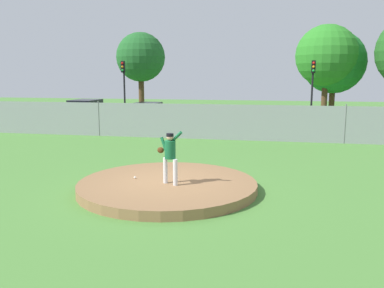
{
  "coord_description": "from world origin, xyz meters",
  "views": [
    {
      "loc": [
        3.03,
        -11.3,
        3.44
      ],
      "look_at": [
        0.3,
        2.3,
        1.05
      ],
      "focal_mm": 37.06,
      "sensor_mm": 36.0,
      "label": 1
    }
  ],
  "objects_px": {
    "baseball": "(135,177)",
    "traffic_light_far": "(313,80)",
    "parked_car_silver": "(146,115)",
    "parked_car_navy": "(86,113)",
    "traffic_light_near": "(124,79)",
    "pitcher_youth": "(170,153)",
    "traffic_cone_orange": "(374,135)"
  },
  "relations": [
    {
      "from": "pitcher_youth",
      "to": "traffic_light_near",
      "type": "height_order",
      "value": "traffic_light_near"
    },
    {
      "from": "traffic_light_near",
      "to": "pitcher_youth",
      "type": "bearing_deg",
      "value": -65.54
    },
    {
      "from": "parked_car_silver",
      "to": "parked_car_navy",
      "type": "height_order",
      "value": "parked_car_navy"
    },
    {
      "from": "pitcher_youth",
      "to": "traffic_light_far",
      "type": "height_order",
      "value": "traffic_light_far"
    },
    {
      "from": "parked_car_navy",
      "to": "traffic_cone_orange",
      "type": "xyz_separation_m",
      "value": [
        18.57,
        -3.21,
        -0.57
      ]
    },
    {
      "from": "pitcher_youth",
      "to": "traffic_cone_orange",
      "type": "relative_size",
      "value": 2.93
    },
    {
      "from": "parked_car_navy",
      "to": "traffic_cone_orange",
      "type": "height_order",
      "value": "parked_car_navy"
    },
    {
      "from": "baseball",
      "to": "traffic_light_near",
      "type": "relative_size",
      "value": 0.02
    },
    {
      "from": "baseball",
      "to": "traffic_light_far",
      "type": "height_order",
      "value": "traffic_light_far"
    },
    {
      "from": "traffic_light_near",
      "to": "traffic_light_far",
      "type": "bearing_deg",
      "value": -0.69
    },
    {
      "from": "pitcher_youth",
      "to": "parked_car_navy",
      "type": "height_order",
      "value": "pitcher_youth"
    },
    {
      "from": "parked_car_silver",
      "to": "parked_car_navy",
      "type": "relative_size",
      "value": 1.14
    },
    {
      "from": "traffic_cone_orange",
      "to": "parked_car_silver",
      "type": "bearing_deg",
      "value": 168.96
    },
    {
      "from": "traffic_light_near",
      "to": "traffic_light_far",
      "type": "height_order",
      "value": "traffic_light_near"
    },
    {
      "from": "parked_car_silver",
      "to": "traffic_cone_orange",
      "type": "relative_size",
      "value": 8.48
    },
    {
      "from": "traffic_cone_orange",
      "to": "traffic_light_near",
      "type": "xyz_separation_m",
      "value": [
        -17.2,
        7.28,
        2.9
      ]
    },
    {
      "from": "traffic_light_near",
      "to": "baseball",
      "type": "bearing_deg",
      "value": -68.24
    },
    {
      "from": "baseball",
      "to": "traffic_light_far",
      "type": "relative_size",
      "value": 0.02
    },
    {
      "from": "traffic_cone_orange",
      "to": "parked_car_navy",
      "type": "bearing_deg",
      "value": 170.19
    },
    {
      "from": "parked_car_silver",
      "to": "parked_car_navy",
      "type": "distance_m",
      "value": 4.69
    },
    {
      "from": "pitcher_youth",
      "to": "baseball",
      "type": "distance_m",
      "value": 1.58
    },
    {
      "from": "traffic_light_near",
      "to": "parked_car_navy",
      "type": "bearing_deg",
      "value": -108.57
    },
    {
      "from": "baseball",
      "to": "traffic_light_near",
      "type": "bearing_deg",
      "value": 111.76
    },
    {
      "from": "baseball",
      "to": "parked_car_silver",
      "type": "distance_m",
      "value": 14.93
    },
    {
      "from": "parked_car_navy",
      "to": "baseball",
      "type": "bearing_deg",
      "value": -58.98
    },
    {
      "from": "traffic_light_near",
      "to": "traffic_cone_orange",
      "type": "bearing_deg",
      "value": -22.95
    },
    {
      "from": "parked_car_navy",
      "to": "traffic_light_far",
      "type": "relative_size",
      "value": 0.9
    },
    {
      "from": "traffic_cone_orange",
      "to": "traffic_light_near",
      "type": "bearing_deg",
      "value": 157.05
    },
    {
      "from": "parked_car_silver",
      "to": "baseball",
      "type": "bearing_deg",
      "value": -73.48
    },
    {
      "from": "traffic_cone_orange",
      "to": "traffic_light_near",
      "type": "distance_m",
      "value": 18.9
    },
    {
      "from": "traffic_cone_orange",
      "to": "traffic_light_far",
      "type": "distance_m",
      "value": 8.13
    },
    {
      "from": "parked_car_navy",
      "to": "pitcher_youth",
      "type": "bearing_deg",
      "value": -56.3
    }
  ]
}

